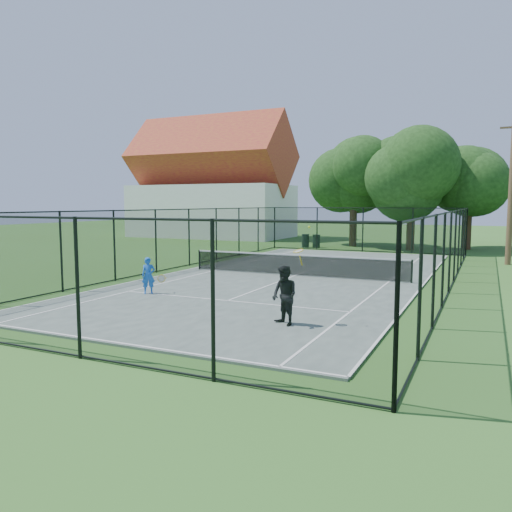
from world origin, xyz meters
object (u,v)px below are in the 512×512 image
at_px(trash_bin_left, 305,241).
at_px(player_black, 285,295).
at_px(utility_pole, 512,189).
at_px(player_blue, 149,276).
at_px(tennis_net, 296,264).
at_px(trash_bin_right, 316,241).

distance_m(trash_bin_left, player_black, 24.26).
relative_size(utility_pole, player_blue, 6.11).
distance_m(tennis_net, trash_bin_right, 15.05).
height_order(utility_pole, player_blue, utility_pole).
height_order(tennis_net, player_black, player_black).
bearing_deg(player_blue, player_black, -20.29).
relative_size(trash_bin_left, player_blue, 0.76).
bearing_deg(trash_bin_left, trash_bin_right, 12.29).
bearing_deg(player_black, trash_bin_left, 108.07).
distance_m(utility_pole, player_blue, 19.77).
relative_size(trash_bin_left, utility_pole, 0.12).
bearing_deg(tennis_net, trash_bin_right, 104.63).
height_order(tennis_net, trash_bin_right, tennis_net).
bearing_deg(trash_bin_right, utility_pole, -23.92).
xyz_separation_m(trash_bin_right, player_blue, (0.61, -20.98, 0.22)).
distance_m(trash_bin_right, player_black, 24.19).
distance_m(trash_bin_left, utility_pole, 14.82).
height_order(trash_bin_left, player_black, player_black).
xyz_separation_m(utility_pole, player_blue, (-11.93, -15.41, -3.32)).
bearing_deg(player_black, utility_pole, 71.77).
bearing_deg(trash_bin_right, trash_bin_left, -167.71).
relative_size(trash_bin_right, player_black, 0.37).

